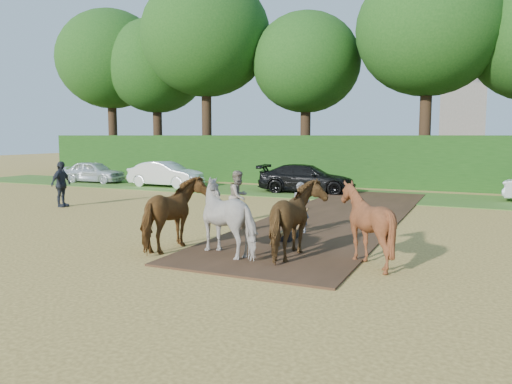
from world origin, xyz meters
The scene contains 10 objects.
ground centered at (0.00, 0.00, 0.00)m, with size 120.00×120.00×0.00m, color gold.
earth_strip centered at (1.50, 7.00, 0.03)m, with size 4.50×17.00×0.05m, color #472D1C.
grass_verge centered at (0.00, 14.00, 0.01)m, with size 50.00×5.00×0.03m, color #38601E.
hedgerow centered at (0.00, 18.50, 1.50)m, with size 46.00×1.60×3.00m, color #14380F.
spectator_near centered at (-1.38, 4.67, 0.90)m, with size 0.87×0.68×1.79m, color #9F957D.
spectator_far centered at (-9.82, 4.93, 0.96)m, with size 1.13×0.47×1.92m, color #22272E.
plough_team centered at (1.42, 0.56, 0.95)m, with size 6.24×4.71×1.91m.
parked_cars centered at (0.31, 13.92, 0.71)m, with size 36.00×3.01×1.48m.
treeline centered at (-1.69, 21.69, 8.97)m, with size 48.70×10.60×14.21m.
church centered at (4.00, 55.00, 13.73)m, with size 5.20×5.20×27.00m.
Camera 1 is at (6.21, -10.67, 3.00)m, focal length 35.00 mm.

